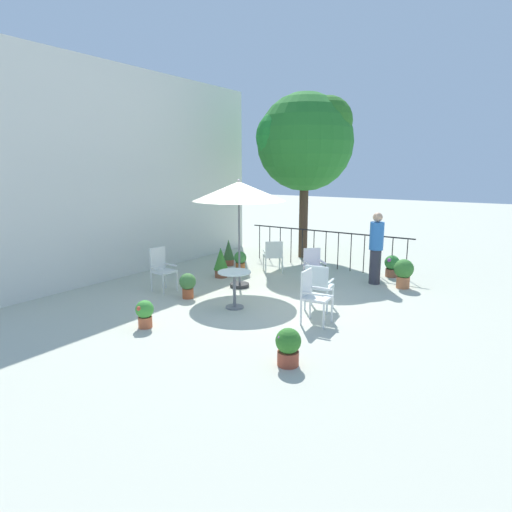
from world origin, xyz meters
TOP-DOWN VIEW (x-y plane):
  - ground_plane at (0.00, 0.00)m, footprint 60.00×60.00m
  - villa_facade at (0.00, 3.91)m, footprint 8.71×0.30m
  - terrace_railing at (3.04, -0.00)m, footprint 0.03×4.69m
  - shade_tree at (4.02, 1.23)m, footprint 2.96×2.82m
  - patio_umbrella_0 at (0.15, 0.79)m, footprint 2.06×2.06m
  - cafe_table_0 at (-1.13, -0.02)m, footprint 0.64×0.64m
  - patio_chair_0 at (1.76, 0.89)m, footprint 0.67×0.67m
  - patio_chair_1 at (-1.08, 2.03)m, footprint 0.45×0.44m
  - patio_chair_2 at (1.14, -0.58)m, footprint 0.64×0.64m
  - patio_chair_3 at (-1.02, -1.65)m, footprint 0.47×0.48m
  - patio_chair_4 at (-0.34, -1.43)m, footprint 0.51×0.53m
  - potted_plant_0 at (-2.72, -2.14)m, footprint 0.36×0.36m
  - potted_plant_1 at (0.61, 1.71)m, footprint 0.37×0.37m
  - potted_plant_2 at (1.30, 1.61)m, footprint 0.32×0.32m
  - potted_plant_3 at (3.05, -1.81)m, footprint 0.38×0.37m
  - potted_plant_4 at (2.16, -2.34)m, footprint 0.44×0.44m
  - potted_plant_5 at (-1.17, 1.18)m, footprint 0.35×0.35m
  - potted_plant_6 at (-2.84, 0.62)m, footprint 0.32×0.31m
  - potted_plant_7 at (1.79, 2.38)m, footprint 0.32×0.32m
  - standing_person at (2.16, -1.68)m, footprint 0.35×0.35m

SIDE VIEW (x-z plane):
  - ground_plane at x=0.00m, z-range 0.00..0.00m
  - potted_plant_6 at x=-2.84m, z-range 0.02..0.50m
  - potted_plant_0 at x=-2.72m, z-range 0.02..0.55m
  - potted_plant_3 at x=3.05m, z-range 0.02..0.57m
  - potted_plant_5 at x=-1.17m, z-range 0.04..0.57m
  - potted_plant_2 at x=1.30m, z-range 0.03..0.58m
  - potted_plant_7 at x=1.79m, z-range 0.01..0.74m
  - potted_plant_4 at x=2.16m, z-range 0.05..0.71m
  - potted_plant_1 at x=0.61m, z-range 0.02..0.77m
  - patio_chair_0 at x=1.76m, z-range 0.07..0.91m
  - cafe_table_0 at x=-1.13m, z-range 0.14..0.87m
  - patio_chair_2 at x=1.14m, z-range 0.08..0.95m
  - patio_chair_4 at x=-0.34m, z-range 0.08..0.97m
  - patio_chair_3 at x=-1.02m, z-range 0.07..1.02m
  - patio_chair_1 at x=-1.08m, z-range 0.06..1.04m
  - terrace_railing at x=3.04m, z-range 0.17..1.19m
  - standing_person at x=2.16m, z-range 0.03..1.71m
  - patio_umbrella_0 at x=0.15m, z-range 0.93..3.39m
  - villa_facade at x=0.00m, z-range 0.00..5.09m
  - shade_tree at x=4.02m, z-range 1.01..5.84m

